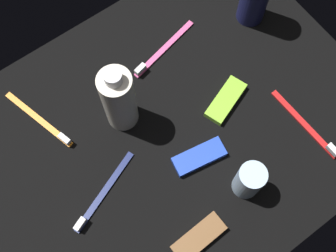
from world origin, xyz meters
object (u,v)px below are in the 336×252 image
object	(u,v)px
bodywash_bottle	(119,99)
toothbrush_red	(308,127)
toothbrush_pink	(161,51)
snack_bar_lime	(226,100)
snack_bar_brown	(199,238)
toothbrush_orange	(42,122)
deodorant_stick	(249,180)
toothbrush_navy	(101,196)
snack_bar_blue	(199,157)

from	to	relation	value
bodywash_bottle	toothbrush_red	xyz separation A→B (cm)	(-28.68, 23.95, -7.89)
bodywash_bottle	toothbrush_pink	world-z (taller)	bodywash_bottle
snack_bar_lime	snack_bar_brown	distance (cm)	28.11
toothbrush_orange	toothbrush_red	world-z (taller)	same
deodorant_stick	toothbrush_navy	bearing A→B (deg)	-31.68
snack_bar_blue	toothbrush_pink	bearing A→B (deg)	-98.10
snack_bar_lime	snack_bar_blue	xyz separation A→B (cm)	(11.73, 6.37, 0.00)
snack_bar_brown	snack_bar_lime	bearing A→B (deg)	-141.11
deodorant_stick	snack_bar_brown	bearing A→B (deg)	10.95
toothbrush_orange	toothbrush_red	distance (cm)	53.54
toothbrush_orange	bodywash_bottle	bearing A→B (deg)	149.04
snack_bar_brown	deodorant_stick	bearing A→B (deg)	-171.48
bodywash_bottle	snack_bar_blue	xyz separation A→B (cm)	(-7.15, 16.05, -7.75)
toothbrush_orange	snack_bar_blue	xyz separation A→B (cm)	(-21.13, 24.44, 0.14)
toothbrush_red	snack_bar_brown	world-z (taller)	toothbrush_red
toothbrush_red	toothbrush_navy	bearing A→B (deg)	-17.15
toothbrush_orange	toothbrush_navy	bearing A→B (deg)	94.18
snack_bar_lime	bodywash_bottle	bearing A→B (deg)	-47.00
toothbrush_orange	toothbrush_pink	world-z (taller)	same
toothbrush_pink	snack_bar_brown	bearing A→B (deg)	64.51
bodywash_bottle	toothbrush_red	world-z (taller)	bodywash_bottle
snack_bar_brown	snack_bar_blue	bearing A→B (deg)	-130.04
snack_bar_brown	snack_bar_blue	size ratio (longest dim) A/B	1.00
toothbrush_navy	toothbrush_orange	bearing A→B (deg)	-85.82
toothbrush_red	snack_bar_brown	distance (cm)	31.22
toothbrush_pink	snack_bar_lime	bearing A→B (deg)	103.24
snack_bar_brown	bodywash_bottle	bearing A→B (deg)	-96.96
deodorant_stick	toothbrush_orange	size ratio (longest dim) A/B	0.52
toothbrush_red	toothbrush_pink	xyz separation A→B (cm)	(13.86, -31.51, 0.00)
snack_bar_blue	deodorant_stick	bearing A→B (deg)	121.10
snack_bar_lime	snack_bar_blue	world-z (taller)	same
toothbrush_pink	snack_bar_blue	distance (cm)	24.82
bodywash_bottle	deodorant_stick	distance (cm)	28.17
bodywash_bottle	snack_bar_brown	distance (cm)	29.36
toothbrush_red	snack_bar_blue	size ratio (longest dim) A/B	1.73
toothbrush_orange	toothbrush_navy	size ratio (longest dim) A/B	1.03
deodorant_stick	toothbrush_pink	xyz separation A→B (cm)	(-3.93, -33.25, -4.01)
toothbrush_navy	snack_bar_brown	xyz separation A→B (cm)	(-10.31, 17.00, 0.14)
bodywash_bottle	deodorant_stick	world-z (taller)	bodywash_bottle
deodorant_stick	toothbrush_orange	world-z (taller)	deodorant_stick
toothbrush_orange	snack_bar_brown	bearing A→B (deg)	107.78
snack_bar_lime	toothbrush_pink	bearing A→B (deg)	-96.62
bodywash_bottle	toothbrush_pink	xyz separation A→B (cm)	(-14.82, -7.56, -7.89)
toothbrush_orange	toothbrush_pink	bearing A→B (deg)	178.34
toothbrush_navy	toothbrush_pink	world-z (taller)	same
toothbrush_navy	toothbrush_pink	distance (cm)	33.20
toothbrush_navy	toothbrush_red	size ratio (longest dim) A/B	0.95
bodywash_bottle	toothbrush_orange	bearing A→B (deg)	-30.96
toothbrush_navy	snack_bar_brown	distance (cm)	19.89
toothbrush_navy	toothbrush_red	distance (cm)	43.16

